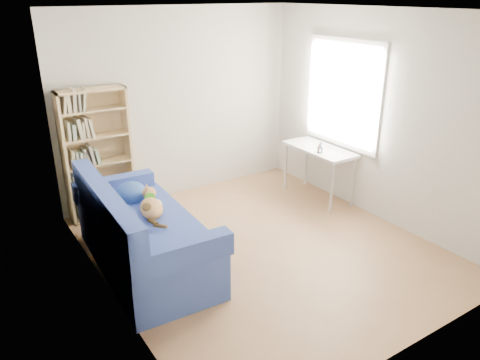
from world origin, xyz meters
The scene contains 6 objects.
ground centered at (0.00, 0.00, 0.00)m, with size 4.00×4.00×0.00m, color #966943.
room_shell centered at (0.10, 0.03, 1.64)m, with size 3.54×4.04×2.62m.
sofa centered at (-1.30, 0.38, 0.37)m, with size 1.04×2.04×0.99m.
bookshelf centered at (-1.25, 1.85, 0.78)m, with size 0.84×0.26×1.68m.
desk centered at (1.48, 0.73, 0.66)m, with size 0.49×1.07×0.75m.
pen_cup centered at (1.35, 0.58, 0.81)m, with size 0.08×0.08×0.15m.
Camera 1 is at (-2.80, -3.83, 2.77)m, focal length 35.00 mm.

